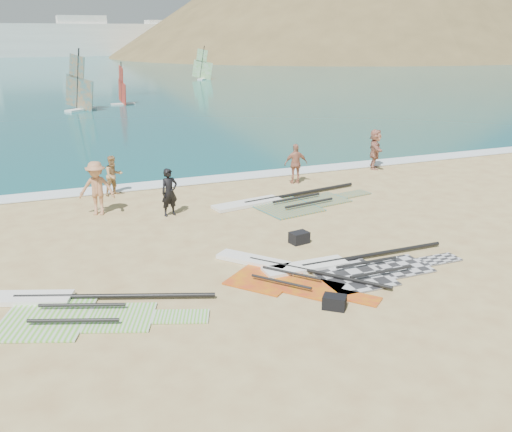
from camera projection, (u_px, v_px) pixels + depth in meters
name	position (u px, v px, depth m)	size (l,w,h in m)	color
ground	(351.00, 298.00, 13.89)	(300.00, 300.00, 0.00)	#CCB877
sea	(48.00, 60.00, 130.12)	(300.00, 240.00, 0.06)	#0C4656
surf_line	(203.00, 181.00, 24.72)	(300.00, 1.20, 0.04)	white
headland_main	(370.00, 54.00, 158.92)	(143.00, 143.00, 45.00)	olive
headland_minor	(447.00, 52.00, 180.30)	(70.00, 70.00, 28.00)	olive
rig_grey	(350.00, 268.00, 15.53)	(5.68, 2.23, 0.20)	#28282A
rig_green	(63.00, 308.00, 13.27)	(5.75, 3.59, 0.20)	#65CA30
rig_orange	(284.00, 202.00, 21.48)	(6.54, 3.08, 0.21)	orange
rig_red	(278.00, 273.00, 15.19)	(3.85, 4.67, 0.20)	red
gear_bag_near	(299.00, 238.00, 17.42)	(0.56, 0.40, 0.35)	black
gear_bag_far	(334.00, 302.00, 13.31)	(0.53, 0.37, 0.32)	black
person_wetsuit	(169.00, 192.00, 19.84)	(0.61, 0.40, 1.69)	black
beachgoer_left	(113.00, 176.00, 22.38)	(0.76, 0.60, 1.57)	tan
beachgoer_mid	(97.00, 188.00, 19.91)	(1.24, 0.71, 1.92)	#B37954
beachgoer_back	(296.00, 164.00, 24.09)	(0.99, 0.41, 1.69)	#BA775D
beachgoer_right	(375.00, 149.00, 26.68)	(1.73, 0.55, 1.86)	tan
windsurfer_left	(79.00, 93.00, 45.99)	(2.65, 2.69, 4.98)	white
windsurfer_centre	(122.00, 92.00, 49.82)	(2.09, 2.51, 3.74)	white
windsurfer_right	(202.00, 70.00, 75.87)	(2.43, 2.37, 4.43)	white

